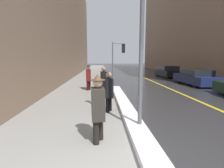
{
  "coord_description": "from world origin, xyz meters",
  "views": [
    {
      "loc": [
        -0.85,
        -3.17,
        2.08
      ],
      "look_at": [
        -0.4,
        4.0,
        1.05
      ],
      "focal_mm": 28.0,
      "sensor_mm": 36.0,
      "label": 1
    }
  ],
  "objects_px": {
    "lamp_post": "(142,20)",
    "parked_car_black": "(168,72)",
    "traffic_light_near": "(119,53)",
    "pedestrian_trailing": "(88,76)",
    "pedestrian_with_shoulder_bag": "(109,90)",
    "pedestrian_in_fedora": "(98,106)",
    "parked_car_navy": "(196,78)",
    "pedestrian_in_glasses": "(104,81)"
  },
  "relations": [
    {
      "from": "traffic_light_near",
      "to": "pedestrian_trailing",
      "type": "height_order",
      "value": "traffic_light_near"
    },
    {
      "from": "lamp_post",
      "to": "parked_car_black",
      "type": "bearing_deg",
      "value": 66.18
    },
    {
      "from": "pedestrian_in_glasses",
      "to": "parked_car_navy",
      "type": "bearing_deg",
      "value": 116.13
    },
    {
      "from": "pedestrian_with_shoulder_bag",
      "to": "parked_car_navy",
      "type": "xyz_separation_m",
      "value": [
        7.38,
        6.96,
        -0.29
      ]
    },
    {
      "from": "pedestrian_trailing",
      "to": "traffic_light_near",
      "type": "bearing_deg",
      "value": 151.27
    },
    {
      "from": "lamp_post",
      "to": "pedestrian_in_fedora",
      "type": "distance_m",
      "value": 2.59
    },
    {
      "from": "pedestrian_with_shoulder_bag",
      "to": "pedestrian_trailing",
      "type": "xyz_separation_m",
      "value": [
        -1.14,
        4.95,
        0.08
      ]
    },
    {
      "from": "traffic_light_near",
      "to": "pedestrian_in_glasses",
      "type": "relative_size",
      "value": 2.23
    },
    {
      "from": "pedestrian_in_glasses",
      "to": "parked_car_navy",
      "type": "relative_size",
      "value": 0.37
    },
    {
      "from": "traffic_light_near",
      "to": "pedestrian_in_glasses",
      "type": "bearing_deg",
      "value": -108.22
    },
    {
      "from": "traffic_light_near",
      "to": "parked_car_navy",
      "type": "distance_m",
      "value": 7.37
    },
    {
      "from": "pedestrian_with_shoulder_bag",
      "to": "pedestrian_trailing",
      "type": "relative_size",
      "value": 0.9
    },
    {
      "from": "pedestrian_in_fedora",
      "to": "pedestrian_in_glasses",
      "type": "height_order",
      "value": "pedestrian_in_fedora"
    },
    {
      "from": "lamp_post",
      "to": "pedestrian_with_shoulder_bag",
      "type": "relative_size",
      "value": 3.31
    },
    {
      "from": "parked_car_navy",
      "to": "parked_car_black",
      "type": "distance_m",
      "value": 6.42
    },
    {
      "from": "lamp_post",
      "to": "parked_car_navy",
      "type": "height_order",
      "value": "lamp_post"
    },
    {
      "from": "pedestrian_in_fedora",
      "to": "traffic_light_near",
      "type": "bearing_deg",
      "value": 167.38
    },
    {
      "from": "pedestrian_in_fedora",
      "to": "pedestrian_trailing",
      "type": "distance_m",
      "value": 7.54
    },
    {
      "from": "parked_car_black",
      "to": "parked_car_navy",
      "type": "bearing_deg",
      "value": 178.25
    },
    {
      "from": "traffic_light_near",
      "to": "pedestrian_in_fedora",
      "type": "distance_m",
      "value": 13.71
    },
    {
      "from": "pedestrian_in_fedora",
      "to": "pedestrian_in_glasses",
      "type": "xyz_separation_m",
      "value": [
        0.22,
        5.04,
        -0.01
      ]
    },
    {
      "from": "lamp_post",
      "to": "pedestrian_in_fedora",
      "type": "height_order",
      "value": "lamp_post"
    },
    {
      "from": "parked_car_black",
      "to": "lamp_post",
      "type": "bearing_deg",
      "value": 155.91
    },
    {
      "from": "pedestrian_in_fedora",
      "to": "parked_car_navy",
      "type": "height_order",
      "value": "pedestrian_in_fedora"
    },
    {
      "from": "pedestrian_in_fedora",
      "to": "pedestrian_with_shoulder_bag",
      "type": "relative_size",
      "value": 1.09
    },
    {
      "from": "pedestrian_trailing",
      "to": "parked_car_navy",
      "type": "height_order",
      "value": "pedestrian_trailing"
    },
    {
      "from": "lamp_post",
      "to": "parked_car_navy",
      "type": "relative_size",
      "value": 1.17
    },
    {
      "from": "lamp_post",
      "to": "pedestrian_trailing",
      "type": "bearing_deg",
      "value": 106.17
    },
    {
      "from": "pedestrian_in_glasses",
      "to": "pedestrian_trailing",
      "type": "relative_size",
      "value": 0.95
    },
    {
      "from": "pedestrian_with_shoulder_bag",
      "to": "pedestrian_in_fedora",
      "type": "bearing_deg",
      "value": -12.88
    },
    {
      "from": "lamp_post",
      "to": "pedestrian_in_fedora",
      "type": "xyz_separation_m",
      "value": [
        -1.2,
        -0.7,
        -2.18
      ]
    },
    {
      "from": "lamp_post",
      "to": "pedestrian_with_shoulder_bag",
      "type": "distance_m",
      "value": 3.02
    },
    {
      "from": "pedestrian_with_shoulder_bag",
      "to": "parked_car_navy",
      "type": "bearing_deg",
      "value": 128.77
    },
    {
      "from": "pedestrian_with_shoulder_bag",
      "to": "pedestrian_trailing",
      "type": "bearing_deg",
      "value": -171.55
    },
    {
      "from": "pedestrian_trailing",
      "to": "lamp_post",
      "type": "bearing_deg",
      "value": 11.64
    },
    {
      "from": "pedestrian_in_fedora",
      "to": "parked_car_navy",
      "type": "relative_size",
      "value": 0.38
    },
    {
      "from": "pedestrian_with_shoulder_bag",
      "to": "parked_car_black",
      "type": "distance_m",
      "value": 15.36
    },
    {
      "from": "pedestrian_in_glasses",
      "to": "traffic_light_near",
      "type": "bearing_deg",
      "value": 164.13
    },
    {
      "from": "pedestrian_trailing",
      "to": "parked_car_navy",
      "type": "xyz_separation_m",
      "value": [
        8.52,
        2.01,
        -0.37
      ]
    },
    {
      "from": "pedestrian_with_shoulder_bag",
      "to": "pedestrian_in_glasses",
      "type": "relative_size",
      "value": 0.95
    },
    {
      "from": "parked_car_navy",
      "to": "parked_car_black",
      "type": "relative_size",
      "value": 1.02
    },
    {
      "from": "parked_car_navy",
      "to": "parked_car_black",
      "type": "height_order",
      "value": "parked_car_black"
    }
  ]
}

